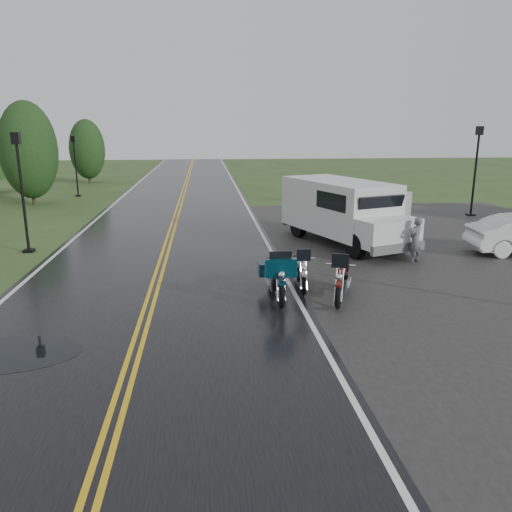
{
  "coord_description": "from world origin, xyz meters",
  "views": [
    {
      "loc": [
        1.47,
        -10.97,
        4.38
      ],
      "look_at": [
        2.8,
        2.0,
        1.0
      ],
      "focal_mm": 35.0,
      "sensor_mm": 36.0,
      "label": 1
    }
  ],
  "objects_px": {
    "motorcycle_silver": "(304,275)",
    "lamp_post_far_left": "(76,166)",
    "motorcycle_teal": "(281,283)",
    "lamp_post_far_right": "(475,171)",
    "motorcycle_red": "(339,285)",
    "van_white": "(357,224)",
    "lamp_post_near_left": "(22,193)",
    "person_at_van": "(415,241)"
  },
  "relations": [
    {
      "from": "motorcycle_teal",
      "to": "van_white",
      "type": "bearing_deg",
      "value": 55.06
    },
    {
      "from": "van_white",
      "to": "person_at_van",
      "type": "bearing_deg",
      "value": -40.76
    },
    {
      "from": "person_at_van",
      "to": "lamp_post_far_right",
      "type": "height_order",
      "value": "lamp_post_far_right"
    },
    {
      "from": "motorcycle_silver",
      "to": "lamp_post_far_left",
      "type": "relative_size",
      "value": 0.53
    },
    {
      "from": "motorcycle_teal",
      "to": "lamp_post_near_left",
      "type": "relative_size",
      "value": 0.57
    },
    {
      "from": "van_white",
      "to": "lamp_post_far_right",
      "type": "distance_m",
      "value": 11.41
    },
    {
      "from": "motorcycle_teal",
      "to": "lamp_post_far_left",
      "type": "relative_size",
      "value": 0.62
    },
    {
      "from": "motorcycle_red",
      "to": "motorcycle_teal",
      "type": "height_order",
      "value": "motorcycle_teal"
    },
    {
      "from": "motorcycle_teal",
      "to": "lamp_post_far_left",
      "type": "xyz_separation_m",
      "value": [
        -9.98,
        21.94,
        1.23
      ]
    },
    {
      "from": "van_white",
      "to": "lamp_post_far_right",
      "type": "xyz_separation_m",
      "value": [
        8.33,
        7.72,
        1.0
      ]
    },
    {
      "from": "motorcycle_red",
      "to": "lamp_post_far_right",
      "type": "height_order",
      "value": "lamp_post_far_right"
    },
    {
      "from": "motorcycle_silver",
      "to": "van_white",
      "type": "bearing_deg",
      "value": 60.0
    },
    {
      "from": "van_white",
      "to": "lamp_post_near_left",
      "type": "xyz_separation_m",
      "value": [
        -11.45,
        2.17,
        0.9
      ]
    },
    {
      "from": "lamp_post_near_left",
      "to": "lamp_post_far_right",
      "type": "relative_size",
      "value": 0.95
    },
    {
      "from": "motorcycle_silver",
      "to": "lamp_post_near_left",
      "type": "xyz_separation_m",
      "value": [
        -8.91,
        5.89,
        1.53
      ]
    },
    {
      "from": "motorcycle_teal",
      "to": "lamp_post_near_left",
      "type": "distance_m",
      "value": 10.73
    },
    {
      "from": "motorcycle_teal",
      "to": "lamp_post_far_right",
      "type": "relative_size",
      "value": 0.54
    },
    {
      "from": "motorcycle_red",
      "to": "lamp_post_far_left",
      "type": "distance_m",
      "value": 24.89
    },
    {
      "from": "motorcycle_red",
      "to": "motorcycle_teal",
      "type": "bearing_deg",
      "value": -166.0
    },
    {
      "from": "motorcycle_silver",
      "to": "lamp_post_far_left",
      "type": "distance_m",
      "value": 23.63
    },
    {
      "from": "lamp_post_far_left",
      "to": "motorcycle_silver",
      "type": "bearing_deg",
      "value": -62.97
    },
    {
      "from": "motorcycle_teal",
      "to": "lamp_post_far_right",
      "type": "height_order",
      "value": "lamp_post_far_right"
    },
    {
      "from": "motorcycle_silver",
      "to": "motorcycle_red",
      "type": "bearing_deg",
      "value": -54.7
    },
    {
      "from": "motorcycle_silver",
      "to": "lamp_post_far_right",
      "type": "height_order",
      "value": "lamp_post_far_right"
    },
    {
      "from": "motorcycle_teal",
      "to": "van_white",
      "type": "height_order",
      "value": "van_white"
    },
    {
      "from": "person_at_van",
      "to": "lamp_post_near_left",
      "type": "relative_size",
      "value": 0.35
    },
    {
      "from": "motorcycle_teal",
      "to": "lamp_post_near_left",
      "type": "xyz_separation_m",
      "value": [
        -8.17,
        6.81,
        1.42
      ]
    },
    {
      "from": "lamp_post_far_right",
      "to": "motorcycle_red",
      "type": "bearing_deg",
      "value": -129.24
    },
    {
      "from": "person_at_van",
      "to": "lamp_post_far_right",
      "type": "bearing_deg",
      "value": -164.97
    },
    {
      "from": "person_at_van",
      "to": "lamp_post_near_left",
      "type": "distance_m",
      "value": 13.62
    },
    {
      "from": "person_at_van",
      "to": "lamp_post_far_right",
      "type": "xyz_separation_m",
      "value": [
        6.54,
        8.39,
        1.49
      ]
    },
    {
      "from": "motorcycle_teal",
      "to": "person_at_van",
      "type": "bearing_deg",
      "value": 38.38
    },
    {
      "from": "motorcycle_teal",
      "to": "lamp_post_far_right",
      "type": "xyz_separation_m",
      "value": [
        11.62,
        12.37,
        1.52
      ]
    },
    {
      "from": "motorcycle_teal",
      "to": "lamp_post_far_left",
      "type": "bearing_deg",
      "value": 114.8
    },
    {
      "from": "motorcycle_red",
      "to": "motorcycle_teal",
      "type": "relative_size",
      "value": 0.94
    },
    {
      "from": "lamp_post_far_right",
      "to": "van_white",
      "type": "bearing_deg",
      "value": -137.19
    },
    {
      "from": "motorcycle_silver",
      "to": "van_white",
      "type": "distance_m",
      "value": 4.55
    },
    {
      "from": "van_white",
      "to": "motorcycle_teal",
      "type": "bearing_deg",
      "value": -145.48
    },
    {
      "from": "motorcycle_silver",
      "to": "lamp_post_near_left",
      "type": "distance_m",
      "value": 10.79
    },
    {
      "from": "lamp_post_far_left",
      "to": "lamp_post_far_right",
      "type": "distance_m",
      "value": 23.63
    },
    {
      "from": "lamp_post_far_right",
      "to": "person_at_van",
      "type": "bearing_deg",
      "value": -127.94
    },
    {
      "from": "lamp_post_far_left",
      "to": "lamp_post_far_right",
      "type": "bearing_deg",
      "value": -23.91
    }
  ]
}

